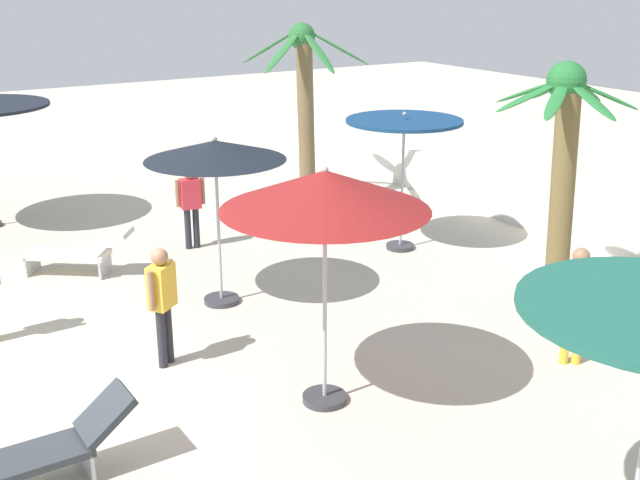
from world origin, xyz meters
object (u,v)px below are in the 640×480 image
object	(u,v)px
palm_tree_1	(305,93)
lounge_chair_0	(80,252)
patio_umbrella_3	(404,132)
guest_1	(191,200)
lounge_chair_1	(43,450)
guest_3	(577,295)
patio_umbrella_0	(215,153)
guest_2	(162,296)
patio_umbrella_1	(325,192)
palm_tree_2	(563,158)

from	to	relation	value
palm_tree_1	lounge_chair_0	xyz separation A→B (m)	(1.67, -5.53, -2.09)
patio_umbrella_3	guest_1	world-z (taller)	patio_umbrella_3
patio_umbrella_3	palm_tree_1	xyz separation A→B (m)	(-3.54, 0.04, 0.27)
lounge_chair_1	guest_3	size ratio (longest dim) A/B	1.15
patio_umbrella_0	guest_2	bearing A→B (deg)	-45.28
lounge_chair_0	guest_3	world-z (taller)	guest_3
patio_umbrella_0	palm_tree_1	size ratio (longest dim) A/B	0.67
lounge_chair_0	lounge_chair_1	bearing A→B (deg)	-19.29
guest_1	guest_2	size ratio (longest dim) A/B	0.95
patio_umbrella_1	guest_2	xyz separation A→B (m)	(-1.93, -1.27, -1.65)
patio_umbrella_3	lounge_chair_0	distance (m)	6.08
palm_tree_1	guest_2	bearing A→B (deg)	-44.65
lounge_chair_1	palm_tree_2	bearing A→B (deg)	92.68
palm_tree_1	lounge_chair_1	world-z (taller)	palm_tree_1
patio_umbrella_0	guest_3	xyz separation A→B (m)	(4.34, 3.06, -1.42)
palm_tree_1	guest_3	world-z (taller)	palm_tree_1
guest_2	patio_umbrella_0	bearing A→B (deg)	134.72
lounge_chair_1	guest_1	size ratio (longest dim) A/B	1.21
lounge_chair_0	guest_1	size ratio (longest dim) A/B	1.15
palm_tree_1	palm_tree_2	distance (m)	7.05
lounge_chair_1	guest_3	xyz separation A→B (m)	(1.02, 6.59, 0.59)
palm_tree_2	patio_umbrella_3	bearing A→B (deg)	-177.12
patio_umbrella_3	guest_2	bearing A→B (deg)	-69.48
palm_tree_2	guest_2	world-z (taller)	palm_tree_2
guest_3	palm_tree_1	bearing A→B (deg)	173.54
patio_umbrella_1	guest_3	distance (m)	3.80
guest_1	guest_3	bearing A→B (deg)	18.88
lounge_chair_0	guest_1	xyz separation A→B (m)	(-0.24, 2.18, 0.53)
patio_umbrella_3	patio_umbrella_1	bearing A→B (deg)	-46.65
patio_umbrella_0	patio_umbrella_1	world-z (taller)	patio_umbrella_1
patio_umbrella_0	lounge_chair_1	bearing A→B (deg)	-46.80
palm_tree_1	guest_2	distance (m)	8.01
patio_umbrella_0	palm_tree_1	distance (m)	5.74
palm_tree_2	lounge_chair_0	bearing A→B (deg)	-133.50
guest_1	patio_umbrella_0	bearing A→B (deg)	-14.03
guest_2	palm_tree_1	bearing A→B (deg)	135.35
lounge_chair_1	guest_1	bearing A→B (deg)	144.94
patio_umbrella_0	lounge_chair_1	size ratio (longest dim) A/B	1.41
palm_tree_2	guest_1	world-z (taller)	palm_tree_2
patio_umbrella_3	lounge_chair_0	size ratio (longest dim) A/B	1.44
patio_umbrella_0	palm_tree_1	xyz separation A→B (m)	(-4.10, 4.01, 0.09)
palm_tree_2	lounge_chair_0	distance (m)	8.07
patio_umbrella_3	guest_1	bearing A→B (deg)	-122.53
palm_tree_1	guest_3	size ratio (longest dim) A/B	2.43
palm_tree_2	lounge_chair_1	xyz separation A→B (m)	(0.36, -7.68, -2.00)
patio_umbrella_1	palm_tree_2	bearing A→B (deg)	96.20
palm_tree_1	lounge_chair_0	bearing A→B (deg)	-73.21
palm_tree_1	palm_tree_2	size ratio (longest dim) A/B	1.05
palm_tree_2	guest_3	size ratio (longest dim) A/B	2.32
guest_1	lounge_chair_0	bearing A→B (deg)	-83.85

